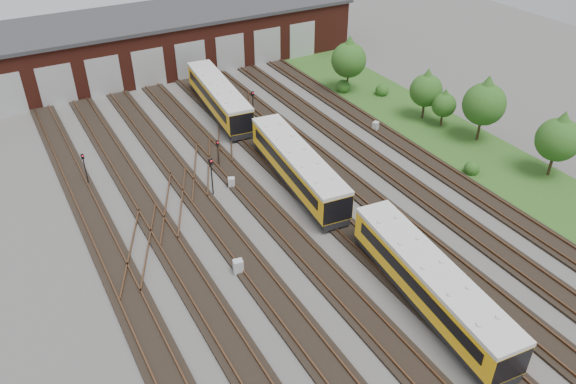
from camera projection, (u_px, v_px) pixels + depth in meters
ground at (328, 244)px, 40.34m from camera, size 120.00×120.00×0.00m
track_network at (322, 239)px, 40.64m from camera, size 30.40×70.00×0.33m
maintenance_shed at (149, 42)px, 67.58m from camera, size 51.00×12.50×6.35m
grass_verge at (434, 129)px, 55.40m from camera, size 8.00×55.00×0.05m
metro_train at (297, 166)px, 45.84m from camera, size 3.96×46.29×2.92m
signal_mast_0 at (84, 165)px, 45.91m from camera, size 0.24×0.22×2.90m
signal_mast_1 at (211, 172)px, 44.54m from camera, size 0.30×0.28×3.31m
signal_mast_2 at (218, 150)px, 48.36m from camera, size 0.24×0.22×2.62m
signal_mast_3 at (253, 100)px, 56.85m from camera, size 0.25×0.24×2.73m
relay_cabinet_0 at (238, 267)px, 37.44m from camera, size 0.72×0.64×1.07m
relay_cabinet_1 at (231, 183)px, 46.30m from camera, size 0.68×0.63×0.91m
relay_cabinet_2 at (312, 187)px, 45.61m from camera, size 0.77×0.70×1.05m
relay_cabinet_3 at (291, 153)px, 50.44m from camera, size 0.71×0.66×0.96m
relay_cabinet_4 at (375, 126)px, 54.79m from camera, size 0.73×0.68×0.96m
tree_0 at (349, 56)px, 60.98m from camera, size 3.83×3.83×6.35m
tree_1 at (427, 87)px, 55.48m from camera, size 3.24×3.24×5.38m
tree_2 at (485, 99)px, 51.17m from camera, size 3.93×3.93×6.52m
tree_3 at (444, 102)px, 54.61m from camera, size 2.39×2.39×3.95m
tree_4 at (560, 135)px, 46.02m from camera, size 3.64×3.64×6.04m
bush_0 at (472, 167)px, 48.06m from camera, size 1.32×1.32×1.32m
bush_1 at (343, 85)px, 62.66m from camera, size 1.59×1.59×1.59m
bush_2 at (382, 89)px, 61.91m from camera, size 1.45×1.45×1.45m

